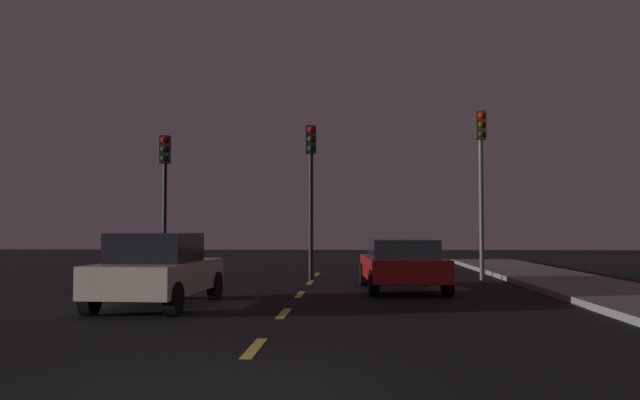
# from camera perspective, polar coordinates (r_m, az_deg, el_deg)

# --- Properties ---
(ground_plane) EXTENTS (80.00, 80.00, 0.00)m
(ground_plane) POSITION_cam_1_polar(r_m,az_deg,el_deg) (13.82, -2.76, -9.09)
(ground_plane) COLOR black
(lane_stripe_second) EXTENTS (0.16, 1.60, 0.01)m
(lane_stripe_second) POSITION_cam_1_polar(r_m,az_deg,el_deg) (9.50, -5.45, -12.11)
(lane_stripe_second) COLOR #EACC4C
(lane_stripe_second) RESTS_ON ground_plane
(lane_stripe_third) EXTENTS (0.16, 1.60, 0.01)m
(lane_stripe_third) POSITION_cam_1_polar(r_m,az_deg,el_deg) (13.23, -3.02, -9.37)
(lane_stripe_third) COLOR #EACC4C
(lane_stripe_third) RESTS_ON ground_plane
(lane_stripe_fourth) EXTENTS (0.16, 1.60, 0.01)m
(lane_stripe_fourth) POSITION_cam_1_polar(r_m,az_deg,el_deg) (16.99, -1.68, -7.83)
(lane_stripe_fourth) COLOR #EACC4C
(lane_stripe_fourth) RESTS_ON ground_plane
(lane_stripe_fifth) EXTENTS (0.16, 1.60, 0.01)m
(lane_stripe_fifth) POSITION_cam_1_polar(r_m,az_deg,el_deg) (20.77, -0.83, -6.85)
(lane_stripe_fifth) COLOR #EACC4C
(lane_stripe_fifth) RESTS_ON ground_plane
(lane_stripe_sixth) EXTENTS (0.16, 1.60, 0.01)m
(lane_stripe_sixth) POSITION_cam_1_polar(r_m,az_deg,el_deg) (24.55, -0.24, -6.17)
(lane_stripe_sixth) COLOR #EACC4C
(lane_stripe_sixth) RESTS_ON ground_plane
(traffic_signal_left) EXTENTS (0.32, 0.38, 4.64)m
(traffic_signal_left) POSITION_cam_1_polar(r_m,az_deg,el_deg) (22.77, -12.77, 1.81)
(traffic_signal_left) COLOR black
(traffic_signal_left) RESTS_ON ground_plane
(traffic_signal_center) EXTENTS (0.32, 0.38, 4.93)m
(traffic_signal_center) POSITION_cam_1_polar(r_m,az_deg,el_deg) (21.98, -0.76, 2.40)
(traffic_signal_center) COLOR black
(traffic_signal_center) RESTS_ON ground_plane
(traffic_signal_right) EXTENTS (0.32, 0.38, 5.35)m
(traffic_signal_right) POSITION_cam_1_polar(r_m,az_deg,el_deg) (22.32, 13.22, 3.07)
(traffic_signal_right) COLOR #4C4C51
(traffic_signal_right) RESTS_ON ground_plane
(car_stopped_ahead) EXTENTS (2.21, 4.33, 1.33)m
(car_stopped_ahead) POSITION_cam_1_polar(r_m,az_deg,el_deg) (18.08, 6.84, -5.29)
(car_stopped_ahead) COLOR #B21919
(car_stopped_ahead) RESTS_ON ground_plane
(car_adjacent_lane) EXTENTS (2.00, 4.15, 1.52)m
(car_adjacent_lane) POSITION_cam_1_polar(r_m,az_deg,el_deg) (14.55, -13.32, -5.67)
(car_adjacent_lane) COLOR beige
(car_adjacent_lane) RESTS_ON ground_plane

